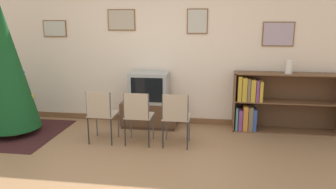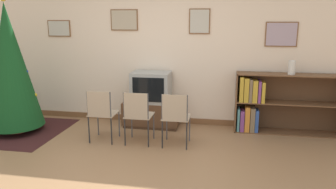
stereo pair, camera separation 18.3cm
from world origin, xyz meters
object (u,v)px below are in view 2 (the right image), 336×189
Objects in this scene: television at (151,87)px; folding_chair_center at (138,114)px; tv_console at (152,114)px; vase at (292,67)px; folding_chair_right at (176,116)px; bookshelf at (271,104)px; christmas_tree at (10,66)px; folding_chair_left at (102,112)px.

television is 0.80× the size of folding_chair_center.
vase reaches higher than tv_console.
tv_console is 1.18× the size of folding_chair_right.
bookshelf is (2.02, 0.07, 0.27)m from tv_console.
vase is at bearing 0.95° from television.
folding_chair_right is at bearing -4.02° from christmas_tree.
folding_chair_left is at bearing -6.85° from christmas_tree.
bookshelf reaches higher than folding_chair_left.
television is at bearing 57.17° from folding_chair_left.
television reaches higher than tv_console.
bookshelf is (1.45, 0.95, 0.02)m from folding_chair_right.
tv_console is at bearing 17.64° from christmas_tree.
bookshelf is at bearing 1.90° from tv_console.
christmas_tree reaches higher than tv_console.
folding_chair_right is 0.47× the size of bookshelf.
folding_chair_center is at bearing -5.07° from christmas_tree.
television is 1.08m from folding_chair_left.
folding_chair_center is (0.57, 0.00, 0.00)m from folding_chair_left.
television is at bearing 90.00° from folding_chair_center.
folding_chair_left is 0.57m from folding_chair_center.
folding_chair_right is (1.14, 0.00, 0.00)m from folding_chair_left.
folding_chair_left is at bearing -122.75° from tv_console.
christmas_tree is 2.70× the size of folding_chair_center.
folding_chair_left is at bearing -162.18° from vase.
folding_chair_center is (-0.00, -0.88, -0.23)m from television.
folding_chair_right is 3.67× the size of vase.
vase is at bearing -6.50° from bookshelf.
folding_chair_center is 0.57m from folding_chair_right.
vase is (4.48, 0.73, -0.00)m from christmas_tree.
vase reaches higher than folding_chair_right.
television is at bearing 17.58° from christmas_tree.
television is 2.04m from bookshelf.
vase is (1.73, 0.92, 0.63)m from folding_chair_right.
folding_chair_center is at bearing -158.14° from vase.
vase is (2.30, 0.04, 0.88)m from tv_console.
tv_console is at bearing 57.25° from folding_chair_left.
vase is (2.30, 0.92, 0.63)m from folding_chair_center.
christmas_tree is at bearing -170.76° from vase.
television reaches higher than folding_chair_left.
vase is at bearing 21.86° from folding_chair_center.
christmas_tree is 1.74m from folding_chair_left.
television is 2.94× the size of vase.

